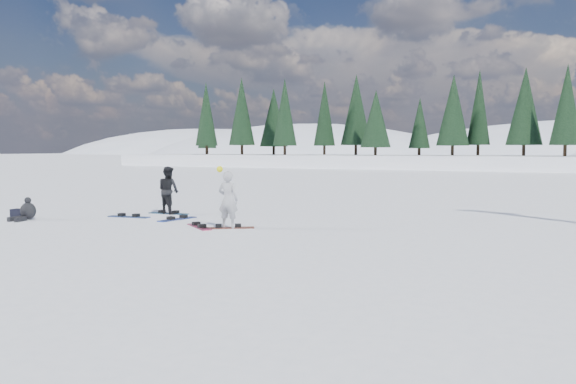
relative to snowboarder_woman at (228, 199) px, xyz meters
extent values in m
plane|color=white|center=(-0.97, -0.74, -0.85)|extent=(420.00, 420.00, 0.00)
cube|color=white|center=(-0.97, 54.26, -1.85)|extent=(90.00, 14.00, 5.00)
ellipsoid|color=white|center=(-70.97, 169.26, -14.46)|extent=(143.00, 110.00, 49.50)
ellipsoid|color=white|center=(-140.97, 209.26, -15.15)|extent=(169.00, 130.00, 52.00)
cone|color=black|center=(-38.97, 54.26, 4.40)|extent=(3.20, 3.20, 7.50)
cone|color=black|center=(-34.97, 54.26, 4.40)|extent=(3.20, 3.20, 7.50)
cone|color=black|center=(-30.97, 54.26, 4.40)|extent=(3.20, 3.20, 7.50)
cone|color=black|center=(-26.97, 54.26, 4.40)|extent=(3.20, 3.20, 7.50)
cone|color=black|center=(-22.97, 54.26, 4.40)|extent=(3.20, 3.20, 7.50)
cone|color=black|center=(-18.97, 54.26, 4.40)|extent=(3.20, 3.20, 7.50)
cone|color=black|center=(-14.97, 54.26, 4.40)|extent=(3.20, 3.20, 7.50)
cone|color=black|center=(-10.97, 54.26, 4.40)|extent=(3.20, 3.20, 7.50)
cone|color=black|center=(-6.97, 54.26, 4.40)|extent=(3.20, 3.20, 7.50)
cone|color=black|center=(-2.97, 54.26, 4.40)|extent=(3.20, 3.20, 7.50)
cone|color=black|center=(1.03, 54.26, 4.40)|extent=(3.20, 3.20, 7.50)
cone|color=black|center=(5.03, 54.26, 4.40)|extent=(3.20, 3.20, 7.50)
cone|color=black|center=(9.03, 54.26, 4.40)|extent=(3.20, 3.20, 7.50)
imported|color=#AEAEB3|center=(0.00, 0.00, -0.01)|extent=(0.65, 0.46, 1.67)
sphere|color=yellow|center=(-0.20, -0.12, 0.88)|extent=(0.18, 0.18, 0.18)
imported|color=black|center=(-3.81, 2.24, 0.00)|extent=(0.95, 0.82, 1.69)
ellipsoid|color=black|center=(-6.94, -1.05, -0.56)|extent=(0.58, 0.52, 0.56)
sphere|color=black|center=(-6.94, -1.05, -0.21)|extent=(0.21, 0.21, 0.21)
cube|color=black|center=(-6.80, -1.45, -0.78)|extent=(0.27, 0.50, 0.14)
cube|color=black|center=(-7.07, -1.45, -0.78)|extent=(0.14, 0.49, 0.14)
cube|color=black|center=(-7.64, -0.85, -0.70)|extent=(0.48, 0.34, 0.30)
cube|color=#933A20|center=(0.00, 0.00, -0.83)|extent=(1.42, 1.03, 0.03)
cube|color=#175581|center=(-3.81, 2.24, -0.83)|extent=(1.52, 0.42, 0.03)
cube|color=#A1234B|center=(-0.89, -0.18, -0.83)|extent=(1.35, 1.15, 0.03)
cube|color=navy|center=(-4.43, 0.86, -0.83)|extent=(1.52, 0.47, 0.03)
cube|color=navy|center=(-2.56, 1.04, -0.83)|extent=(0.55, 1.53, 0.03)
camera|label=1|loc=(8.43, -13.89, 1.46)|focal=35.00mm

